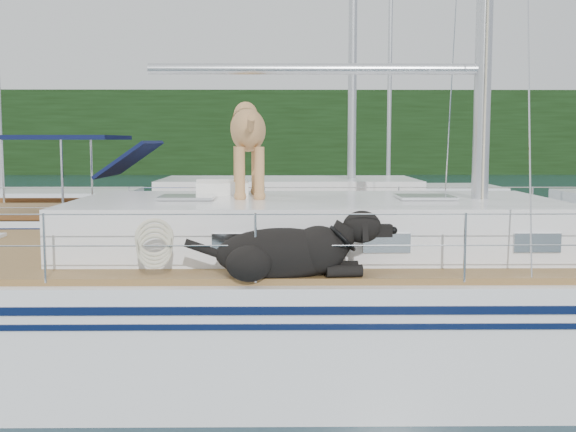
{
  "coord_description": "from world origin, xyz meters",
  "views": [
    {
      "loc": [
        0.41,
        -7.86,
        2.45
      ],
      "look_at": [
        0.5,
        0.2,
        1.6
      ],
      "focal_mm": 45.0,
      "sensor_mm": 36.0,
      "label": 1
    }
  ],
  "objects": [
    {
      "name": "ground",
      "position": [
        0.0,
        0.0,
        0.0
      ],
      "size": [
        120.0,
        120.0,
        0.0
      ],
      "primitive_type": "plane",
      "color": "black",
      "rests_on": "ground"
    },
    {
      "name": "tree_line",
      "position": [
        0.0,
        45.0,
        3.0
      ],
      "size": [
        90.0,
        3.0,
        6.0
      ],
      "primitive_type": "cube",
      "color": "black",
      "rests_on": "ground"
    },
    {
      "name": "shore_bank",
      "position": [
        0.0,
        46.2,
        0.6
      ],
      "size": [
        92.0,
        1.0,
        1.2
      ],
      "primitive_type": "cube",
      "color": "#595147",
      "rests_on": "ground"
    },
    {
      "name": "main_sailboat",
      "position": [
        0.09,
        -0.0,
        0.69
      ],
      "size": [
        12.0,
        3.82,
        14.01
      ],
      "color": "white",
      "rests_on": "ground"
    },
    {
      "name": "neighbor_sailboat",
      "position": [
        -0.52,
        5.87,
        0.63
      ],
      "size": [
        11.0,
        3.5,
        13.3
      ],
      "color": "white",
      "rests_on": "ground"
    },
    {
      "name": "bg_boat_west",
      "position": [
        -8.0,
        14.0,
        0.45
      ],
      "size": [
        8.0,
        3.0,
        11.65
      ],
      "color": "white",
      "rests_on": "ground"
    },
    {
      "name": "bg_boat_center",
      "position": [
        4.0,
        16.0,
        0.45
      ],
      "size": [
        7.2,
        3.0,
        11.65
      ],
      "color": "white",
      "rests_on": "ground"
    }
  ]
}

